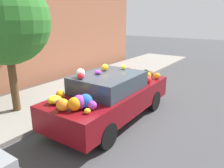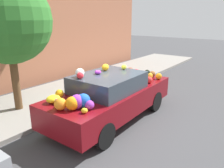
{
  "view_description": "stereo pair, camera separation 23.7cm",
  "coord_description": "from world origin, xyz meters",
  "views": [
    {
      "loc": [
        -5.13,
        -3.68,
        3.02
      ],
      "look_at": [
        0.0,
        -0.15,
        1.14
      ],
      "focal_mm": 35.0,
      "sensor_mm": 36.0,
      "label": 1
    },
    {
      "loc": [
        -5.0,
        -3.88,
        3.02
      ],
      "look_at": [
        0.0,
        -0.15,
        1.14
      ],
      "focal_mm": 35.0,
      "sensor_mm": 36.0,
      "label": 2
    }
  ],
  "objects": [
    {
      "name": "art_car",
      "position": [
        -0.05,
        -0.15,
        0.79
      ],
      "size": [
        4.5,
        1.81,
        1.72
      ],
      "rotation": [
        0.0,
        0.0,
        0.01
      ],
      "color": "maroon",
      "rests_on": "ground"
    },
    {
      "name": "ground_plane",
      "position": [
        0.0,
        0.0,
        0.0
      ],
      "size": [
        60.0,
        60.0,
        0.0
      ],
      "primitive_type": "plane",
      "color": "#424244"
    },
    {
      "name": "street_tree",
      "position": [
        -1.45,
        2.64,
        2.96
      ],
      "size": [
        2.63,
        2.63,
        4.15
      ],
      "color": "brown",
      "rests_on": "sidewalk_curb"
    },
    {
      "name": "fire_hydrant",
      "position": [
        2.65,
        1.54,
        0.48
      ],
      "size": [
        0.2,
        0.2,
        0.7
      ],
      "color": "red",
      "rests_on": "sidewalk_curb"
    },
    {
      "name": "sidewalk_curb",
      "position": [
        0.0,
        2.7,
        0.07
      ],
      "size": [
        24.0,
        3.2,
        0.13
      ],
      "color": "gray",
      "rests_on": "ground"
    },
    {
      "name": "building_facade",
      "position": [
        -0.07,
        4.92,
        2.3
      ],
      "size": [
        18.0,
        1.2,
        4.61
      ],
      "color": "#B26B4C",
      "rests_on": "ground"
    }
  ]
}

